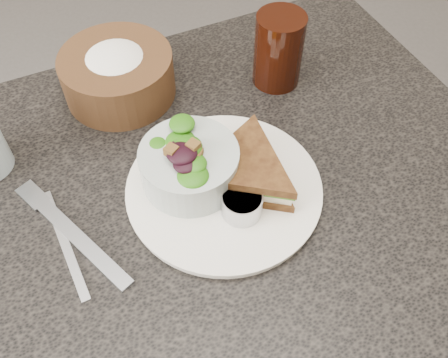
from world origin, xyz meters
name	(u,v)px	position (x,y,z in m)	size (l,w,h in m)	color
floor	(200,358)	(0.00, 0.00, 0.00)	(6.00, 6.00, 0.00)	#514E4C
dining_table	(193,300)	(0.00, 0.00, 0.38)	(1.00, 0.70, 0.75)	black
dinner_plate	(224,189)	(0.06, -0.02, 0.76)	(0.28, 0.28, 0.01)	silver
sandwich	(244,170)	(0.09, -0.02, 0.79)	(0.18, 0.18, 0.05)	brown
salad_bowl	(189,161)	(0.02, 0.01, 0.80)	(0.14, 0.14, 0.08)	#A1AEA8
dressing_ramekin	(242,204)	(0.06, -0.07, 0.78)	(0.06, 0.06, 0.03)	#B1B3B7
orange_wedge	(221,148)	(0.08, 0.03, 0.78)	(0.07, 0.07, 0.03)	orange
fork	(78,238)	(-0.15, -0.01, 0.75)	(0.02, 0.21, 0.01)	#9A9EA5
knife	(65,243)	(-0.17, -0.01, 0.75)	(0.01, 0.19, 0.00)	#ACAEB3
bread_basket	(117,69)	(-0.01, 0.24, 0.80)	(0.18, 0.18, 0.10)	#452A19
cola_glass	(279,47)	(0.24, 0.16, 0.82)	(0.08, 0.08, 0.14)	black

